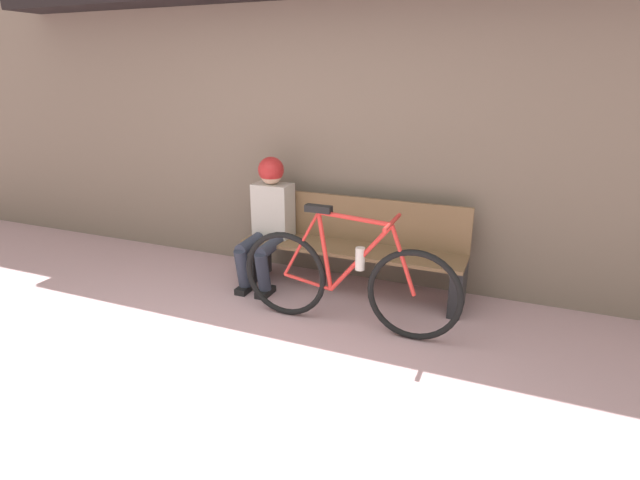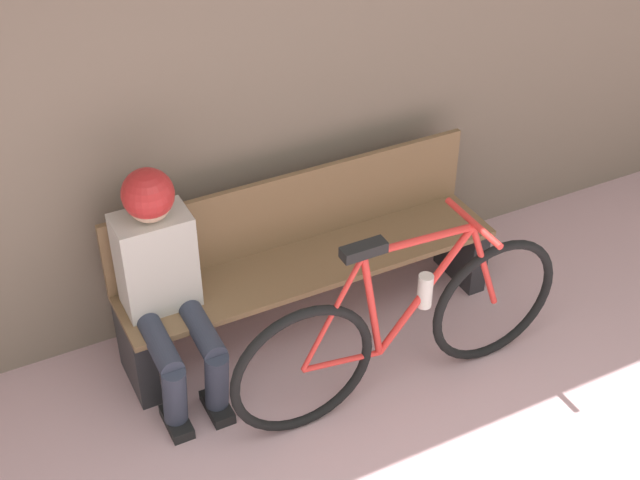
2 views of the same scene
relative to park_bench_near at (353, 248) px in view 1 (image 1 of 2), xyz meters
name	(u,v)px [view 1 (image 1 of 2)]	position (x,y,z in m)	size (l,w,h in m)	color
ground_plane	(154,433)	(-0.37, -2.19, -0.40)	(24.00, 24.00, 0.00)	#C69EA3
storefront_wall	(329,95)	(-0.37, 0.35, 1.27)	(12.00, 0.56, 3.20)	#756656
park_bench_near	(353,248)	(0.00, 0.00, 0.00)	(1.94, 0.42, 0.82)	brown
bicycle	(346,280)	(0.18, -0.66, -0.01)	(1.72, 0.40, 0.93)	black
person_seated	(268,213)	(-0.76, -0.11, 0.26)	(0.34, 0.61, 1.15)	#2D3342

